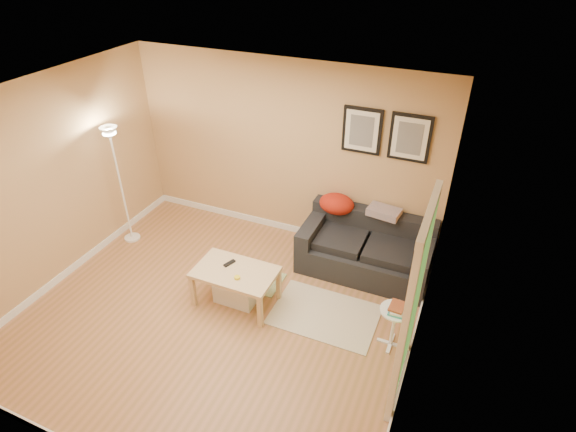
% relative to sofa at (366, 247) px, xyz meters
% --- Properties ---
extents(floor, '(4.50, 4.50, 0.00)m').
position_rel_sofa_xyz_m(floor, '(-1.38, -1.53, -0.38)').
color(floor, '#AB7049').
rests_on(floor, ground).
extents(ceiling, '(4.50, 4.50, 0.00)m').
position_rel_sofa_xyz_m(ceiling, '(-1.38, -1.53, 2.23)').
color(ceiling, white).
rests_on(ceiling, wall_back).
extents(wall_back, '(4.50, 0.00, 4.50)m').
position_rel_sofa_xyz_m(wall_back, '(-1.38, 0.47, 0.92)').
color(wall_back, tan).
rests_on(wall_back, ground).
extents(wall_front, '(4.50, 0.00, 4.50)m').
position_rel_sofa_xyz_m(wall_front, '(-1.38, -3.53, 0.92)').
color(wall_front, tan).
rests_on(wall_front, ground).
extents(wall_left, '(0.00, 4.00, 4.00)m').
position_rel_sofa_xyz_m(wall_left, '(-3.63, -1.53, 0.92)').
color(wall_left, tan).
rests_on(wall_left, ground).
extents(wall_right, '(0.00, 4.00, 4.00)m').
position_rel_sofa_xyz_m(wall_right, '(0.87, -1.53, 0.92)').
color(wall_right, tan).
rests_on(wall_right, ground).
extents(baseboard_back, '(4.50, 0.02, 0.10)m').
position_rel_sofa_xyz_m(baseboard_back, '(-1.38, 0.46, -0.33)').
color(baseboard_back, white).
rests_on(baseboard_back, ground).
extents(baseboard_left, '(0.02, 4.00, 0.10)m').
position_rel_sofa_xyz_m(baseboard_left, '(-3.62, -1.53, -0.33)').
color(baseboard_left, white).
rests_on(baseboard_left, ground).
extents(baseboard_right, '(0.02, 4.00, 0.10)m').
position_rel_sofa_xyz_m(baseboard_right, '(0.86, -1.53, -0.33)').
color(baseboard_right, white).
rests_on(baseboard_right, ground).
extents(sofa, '(1.70, 0.90, 0.75)m').
position_rel_sofa_xyz_m(sofa, '(0.00, 0.00, 0.00)').
color(sofa, black).
rests_on(sofa, ground).
extents(red_throw, '(0.48, 0.36, 0.28)m').
position_rel_sofa_xyz_m(red_throw, '(-0.52, 0.27, 0.40)').
color(red_throw, '#AE2B10').
rests_on(red_throw, sofa).
extents(plaid_throw, '(0.45, 0.32, 0.10)m').
position_rel_sofa_xyz_m(plaid_throw, '(0.13, 0.30, 0.41)').
color(plaid_throw, tan).
rests_on(plaid_throw, sofa).
extents(framed_print_left, '(0.50, 0.04, 0.60)m').
position_rel_sofa_xyz_m(framed_print_left, '(-0.30, 0.45, 1.43)').
color(framed_print_left, black).
rests_on(framed_print_left, wall_back).
extents(framed_print_right, '(0.50, 0.04, 0.60)m').
position_rel_sofa_xyz_m(framed_print_right, '(0.30, 0.45, 1.43)').
color(framed_print_right, black).
rests_on(framed_print_right, wall_back).
extents(area_rug, '(1.25, 0.85, 0.01)m').
position_rel_sofa_xyz_m(area_rug, '(-0.19, -1.04, -0.37)').
color(area_rug, beige).
rests_on(area_rug, ground).
extents(green_runner, '(0.70, 0.50, 0.01)m').
position_rel_sofa_xyz_m(green_runner, '(-1.26, -0.78, -0.37)').
color(green_runner, '#668C4C').
rests_on(green_runner, ground).
extents(coffee_table, '(1.08, 0.77, 0.49)m').
position_rel_sofa_xyz_m(coffee_table, '(-1.28, -1.25, -0.13)').
color(coffee_table, '#D6B282').
rests_on(coffee_table, ground).
extents(remote_control, '(0.10, 0.17, 0.02)m').
position_rel_sofa_xyz_m(remote_control, '(-1.40, -1.16, 0.13)').
color(remote_control, black).
rests_on(remote_control, coffee_table).
extents(tape_roll, '(0.07, 0.07, 0.03)m').
position_rel_sofa_xyz_m(tape_roll, '(-1.18, -1.36, 0.13)').
color(tape_roll, yellow).
rests_on(tape_roll, coffee_table).
extents(storage_bin, '(0.52, 0.38, 0.32)m').
position_rel_sofa_xyz_m(storage_bin, '(-1.30, -1.20, -0.21)').
color(storage_bin, white).
rests_on(storage_bin, ground).
extents(side_table, '(0.34, 0.34, 0.53)m').
position_rel_sofa_xyz_m(side_table, '(0.64, -1.18, -0.11)').
color(side_table, white).
rests_on(side_table, ground).
extents(book_stack, '(0.18, 0.24, 0.07)m').
position_rel_sofa_xyz_m(book_stack, '(0.65, -1.19, 0.19)').
color(book_stack, teal).
rests_on(book_stack, side_table).
extents(floor_lamp, '(0.23, 0.23, 1.78)m').
position_rel_sofa_xyz_m(floor_lamp, '(-3.38, -0.67, 0.47)').
color(floor_lamp, white).
rests_on(floor_lamp, ground).
extents(doorway, '(0.12, 1.01, 2.13)m').
position_rel_sofa_xyz_m(doorway, '(0.82, -1.68, 0.65)').
color(doorway, white).
rests_on(doorway, ground).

